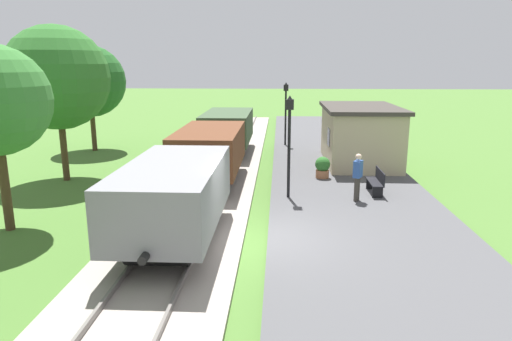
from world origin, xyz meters
name	(u,v)px	position (x,y,z in m)	size (l,w,h in m)	color
ground_plane	(261,245)	(0.00, 0.00, 0.00)	(160.00, 160.00, 0.00)	#47702D
platform_slab	(375,243)	(3.20, 0.00, 0.12)	(6.00, 60.00, 0.25)	#4C4C4F
track_ballast	(177,242)	(-2.40, 0.00, 0.06)	(3.80, 60.00, 0.12)	#9E9389
rail_near	(202,238)	(-1.68, 0.00, 0.19)	(0.07, 60.00, 0.14)	slate
rail_far	(152,237)	(-3.12, 0.00, 0.19)	(0.07, 60.00, 0.14)	slate
freight_train	(210,152)	(-2.40, 6.47, 1.40)	(2.50, 19.40, 2.12)	gray
station_hut	(359,134)	(4.40, 10.14, 1.65)	(3.50, 5.80, 2.78)	tan
bench_near_hut	(377,181)	(4.16, 4.66, 0.72)	(0.42, 1.50, 0.91)	black
bench_down_platform	(342,138)	(4.16, 14.61, 0.72)	(0.42, 1.50, 0.91)	black
person_waiting	(358,175)	(3.27, 3.66, 1.18)	(0.39, 0.45, 1.71)	#38332D
potted_planter	(323,167)	(2.35, 6.94, 0.72)	(0.64, 0.64, 0.92)	#9E6642
lamp_post_near	(289,128)	(0.85, 3.99, 2.80)	(0.28, 0.28, 3.70)	black
lamp_post_far	(286,102)	(0.85, 14.91, 2.80)	(0.28, 0.28, 3.70)	black
tree_trackside_far	(57,78)	(-8.87, 6.94, 4.43)	(4.36, 4.36, 6.62)	#4C3823
tree_field_left	(89,81)	(-10.39, 13.83, 4.02)	(4.06, 4.06, 6.06)	#4C3823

